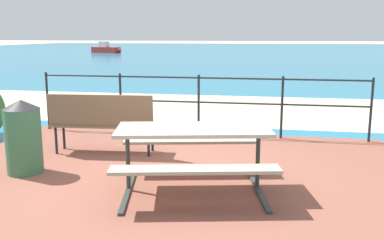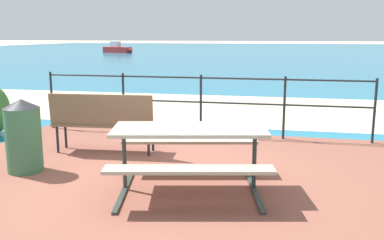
{
  "view_description": "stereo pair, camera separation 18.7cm",
  "coord_description": "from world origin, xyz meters",
  "px_view_note": "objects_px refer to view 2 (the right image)",
  "views": [
    {
      "loc": [
        1.25,
        -5.18,
        1.86
      ],
      "look_at": [
        0.12,
        1.06,
        0.6
      ],
      "focal_mm": 40.28,
      "sensor_mm": 36.0,
      "label": 1
    },
    {
      "loc": [
        1.43,
        -5.14,
        1.86
      ],
      "look_at": [
        0.12,
        1.06,
        0.6
      ],
      "focal_mm": 40.28,
      "sensor_mm": 36.0,
      "label": 2
    }
  ],
  "objects_px": {
    "park_bench": "(103,118)",
    "trash_bin": "(23,135)",
    "boat_near": "(118,49)",
    "picnic_table": "(189,142)"
  },
  "relations": [
    {
      "from": "picnic_table",
      "to": "boat_near",
      "type": "xyz_separation_m",
      "value": [
        -15.75,
        37.64,
        -0.25
      ]
    },
    {
      "from": "park_bench",
      "to": "trash_bin",
      "type": "xyz_separation_m",
      "value": [
        -0.68,
        -1.05,
        -0.06
      ]
    },
    {
      "from": "park_bench",
      "to": "boat_near",
      "type": "relative_size",
      "value": 0.45
    },
    {
      "from": "trash_bin",
      "to": "boat_near",
      "type": "height_order",
      "value": "boat_near"
    },
    {
      "from": "picnic_table",
      "to": "park_bench",
      "type": "xyz_separation_m",
      "value": [
        -1.63,
        1.28,
        -0.02
      ]
    },
    {
      "from": "picnic_table",
      "to": "park_bench",
      "type": "bearing_deg",
      "value": 129.89
    },
    {
      "from": "boat_near",
      "to": "trash_bin",
      "type": "bearing_deg",
      "value": -51.99
    },
    {
      "from": "park_bench",
      "to": "trash_bin",
      "type": "distance_m",
      "value": 1.25
    },
    {
      "from": "park_bench",
      "to": "trash_bin",
      "type": "bearing_deg",
      "value": 52.78
    },
    {
      "from": "trash_bin",
      "to": "boat_near",
      "type": "bearing_deg",
      "value": 109.77
    }
  ]
}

